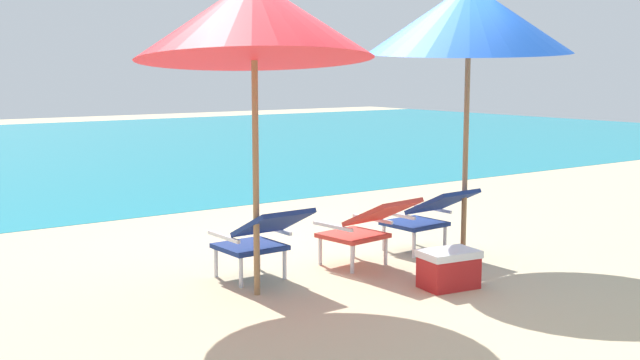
# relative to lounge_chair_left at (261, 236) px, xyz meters

# --- Properties ---
(ground_plane) EXTENTS (40.00, 40.00, 0.00)m
(ground_plane) POSITION_rel_lounge_chair_left_xyz_m (0.96, 4.21, -0.40)
(ground_plane) COLOR #CCB78E
(ocean_band) EXTENTS (40.00, 18.00, 0.01)m
(ocean_band) POSITION_rel_lounge_chair_left_xyz_m (0.96, 12.38, -0.40)
(ocean_band) COLOR teal
(ocean_band) RESTS_ON ground_plane
(lounge_chair_left) EXTENTS (0.56, 0.89, 0.68)m
(lounge_chair_left) POSITION_rel_lounge_chair_left_xyz_m (0.00, 0.00, 0.00)
(lounge_chair_left) COLOR navy
(lounge_chair_left) RESTS_ON ground_plane
(lounge_chair_center) EXTENTS (0.64, 0.94, 0.68)m
(lounge_chair_center) POSITION_rel_lounge_chair_left_xyz_m (1.03, -0.15, 0.00)
(lounge_chair_center) COLOR red
(lounge_chair_center) RESTS_ON ground_plane
(lounge_chair_right) EXTENTS (0.59, 0.90, 0.68)m
(lounge_chair_right) POSITION_rel_lounge_chair_left_xyz_m (1.87, -0.07, 0.00)
(lounge_chair_right) COLOR navy
(lounge_chair_right) RESTS_ON ground_plane
(beach_umbrella_left) EXTENTS (2.41, 2.44, 2.58)m
(beach_umbrella_left) POSITION_rel_lounge_chair_left_xyz_m (-0.22, -0.30, 1.78)
(beach_umbrella_left) COLOR olive
(beach_umbrella_left) RESTS_ON ground_plane
(beach_umbrella_right) EXTENTS (2.73, 2.73, 2.65)m
(beach_umbrella_right) POSITION_rel_lounge_chair_left_xyz_m (2.07, -0.36, 1.87)
(beach_umbrella_right) COLOR olive
(beach_umbrella_right) RESTS_ON ground_plane
(cooler_box) EXTENTS (0.51, 0.38, 0.32)m
(cooler_box) POSITION_rel_lounge_chair_left_xyz_m (1.18, -1.05, -0.24)
(cooler_box) COLOR red
(cooler_box) RESTS_ON ground_plane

